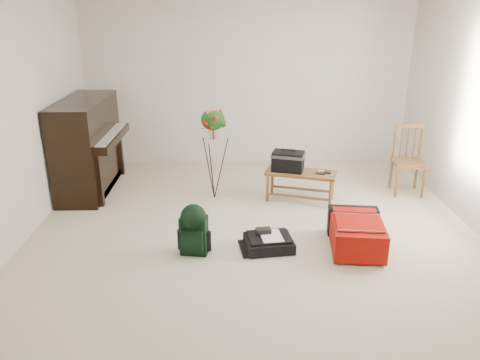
{
  "coord_description": "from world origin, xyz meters",
  "views": [
    {
      "loc": [
        -0.25,
        -4.51,
        2.42
      ],
      "look_at": [
        -0.16,
        0.35,
        0.58
      ],
      "focal_mm": 35.0,
      "sensor_mm": 36.0,
      "label": 1
    }
  ],
  "objects_px": {
    "piano": "(89,147)",
    "bench": "(292,165)",
    "dining_chair": "(408,161)",
    "flower_stand": "(214,155)",
    "green_backpack": "(194,227)",
    "red_suitcase": "(355,231)",
    "black_duffel": "(269,242)"
  },
  "relations": [
    {
      "from": "red_suitcase",
      "to": "green_backpack",
      "type": "relative_size",
      "value": 1.52
    },
    {
      "from": "piano",
      "to": "bench",
      "type": "bearing_deg",
      "value": -9.86
    },
    {
      "from": "bench",
      "to": "green_backpack",
      "type": "bearing_deg",
      "value": -113.97
    },
    {
      "from": "red_suitcase",
      "to": "flower_stand",
      "type": "xyz_separation_m",
      "value": [
        -1.53,
        1.33,
        0.43
      ]
    },
    {
      "from": "green_backpack",
      "to": "bench",
      "type": "bearing_deg",
      "value": 58.6
    },
    {
      "from": "piano",
      "to": "black_duffel",
      "type": "height_order",
      "value": "piano"
    },
    {
      "from": "bench",
      "to": "green_backpack",
      "type": "height_order",
      "value": "bench"
    },
    {
      "from": "green_backpack",
      "to": "red_suitcase",
      "type": "bearing_deg",
      "value": 13.47
    },
    {
      "from": "flower_stand",
      "to": "black_duffel",
      "type": "bearing_deg",
      "value": -81.53
    },
    {
      "from": "dining_chair",
      "to": "flower_stand",
      "type": "bearing_deg",
      "value": -170.65
    },
    {
      "from": "bench",
      "to": "red_suitcase",
      "type": "height_order",
      "value": "bench"
    },
    {
      "from": "bench",
      "to": "black_duffel",
      "type": "distance_m",
      "value": 1.4
    },
    {
      "from": "piano",
      "to": "dining_chair",
      "type": "distance_m",
      "value": 4.31
    },
    {
      "from": "red_suitcase",
      "to": "flower_stand",
      "type": "height_order",
      "value": "flower_stand"
    },
    {
      "from": "piano",
      "to": "dining_chair",
      "type": "xyz_separation_m",
      "value": [
        4.31,
        -0.2,
        -0.15
      ]
    },
    {
      "from": "piano",
      "to": "flower_stand",
      "type": "bearing_deg",
      "value": -12.28
    },
    {
      "from": "piano",
      "to": "red_suitcase",
      "type": "relative_size",
      "value": 1.83
    },
    {
      "from": "bench",
      "to": "dining_chair",
      "type": "bearing_deg",
      "value": 25.91
    },
    {
      "from": "dining_chair",
      "to": "black_duffel",
      "type": "bearing_deg",
      "value": -136.36
    },
    {
      "from": "bench",
      "to": "flower_stand",
      "type": "bearing_deg",
      "value": -169.22
    },
    {
      "from": "dining_chair",
      "to": "red_suitcase",
      "type": "relative_size",
      "value": 1.13
    },
    {
      "from": "piano",
      "to": "green_backpack",
      "type": "distance_m",
      "value": 2.42
    },
    {
      "from": "flower_stand",
      "to": "green_backpack",
      "type": "bearing_deg",
      "value": -111.78
    },
    {
      "from": "black_duffel",
      "to": "green_backpack",
      "type": "xyz_separation_m",
      "value": [
        -0.78,
        -0.08,
        0.22
      ]
    },
    {
      "from": "piano",
      "to": "bench",
      "type": "relative_size",
      "value": 1.57
    },
    {
      "from": "piano",
      "to": "flower_stand",
      "type": "distance_m",
      "value": 1.75
    },
    {
      "from": "bench",
      "to": "green_backpack",
      "type": "xyz_separation_m",
      "value": [
        -1.16,
        -1.36,
        -0.19
      ]
    },
    {
      "from": "red_suitcase",
      "to": "green_backpack",
      "type": "distance_m",
      "value": 1.7
    },
    {
      "from": "piano",
      "to": "green_backpack",
      "type": "relative_size",
      "value": 2.78
    },
    {
      "from": "bench",
      "to": "dining_chair",
      "type": "xyz_separation_m",
      "value": [
        1.6,
        0.27,
        -0.03
      ]
    },
    {
      "from": "bench",
      "to": "green_backpack",
      "type": "relative_size",
      "value": 1.77
    },
    {
      "from": "piano",
      "to": "bench",
      "type": "distance_m",
      "value": 2.75
    }
  ]
}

